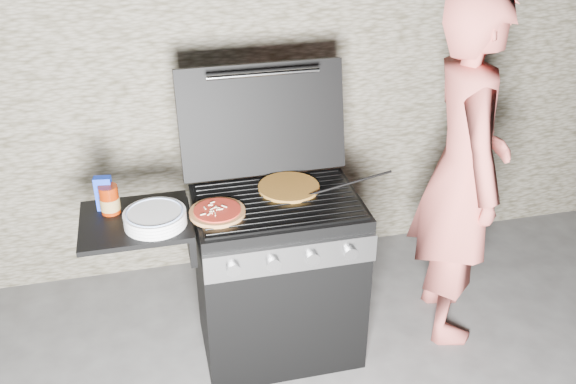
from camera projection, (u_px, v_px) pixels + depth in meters
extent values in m
plane|color=#3E3C3B|center=(279.00, 344.00, 3.51)|extent=(50.00, 50.00, 0.00)
cube|color=gray|center=(241.00, 119.00, 3.96)|extent=(8.00, 0.35, 1.80)
cylinder|color=#BB7B27|center=(289.00, 187.00, 3.16)|extent=(0.39, 0.39, 0.02)
cylinder|color=maroon|center=(109.00, 199.00, 2.95)|extent=(0.10, 0.10, 0.14)
cube|color=#112FB4|center=(104.00, 193.00, 2.97)|extent=(0.08, 0.05, 0.17)
cylinder|color=silver|center=(155.00, 218.00, 2.87)|extent=(0.34, 0.34, 0.06)
imported|color=#C5584F|center=(462.00, 172.00, 3.24)|extent=(0.57, 0.76, 1.88)
cylinder|color=black|center=(347.00, 184.00, 3.11)|extent=(0.46, 0.02, 0.09)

